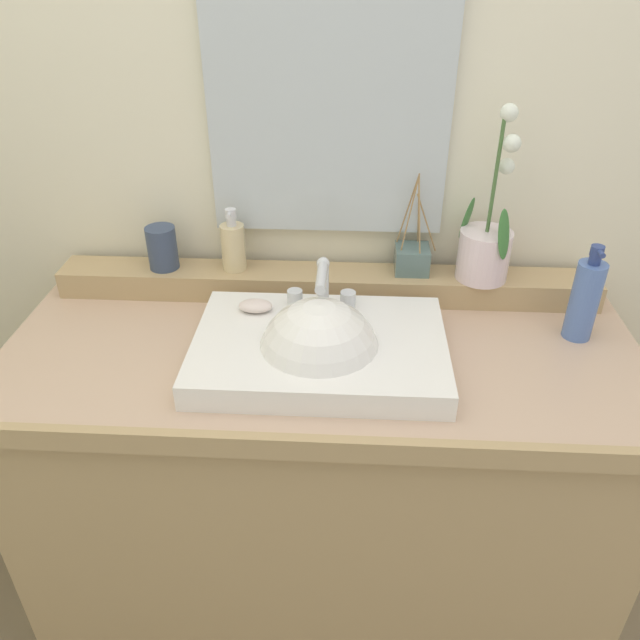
# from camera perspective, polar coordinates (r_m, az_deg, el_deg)

# --- Properties ---
(floor) EXTENTS (3.17, 3.72, 0.10)m
(floor) POSITION_cam_1_polar(r_m,az_deg,el_deg) (1.94, 0.07, -25.42)
(floor) COLOR #7C6C51
(floor) RESTS_ON ground
(wall_back) EXTENTS (3.17, 0.20, 2.52)m
(wall_back) POSITION_cam_1_polar(r_m,az_deg,el_deg) (1.46, 0.99, 19.22)
(wall_back) COLOR beige
(wall_back) RESTS_ON ground
(vanity_cabinet) EXTENTS (1.29, 0.56, 0.87)m
(vanity_cabinet) POSITION_cam_1_polar(r_m,az_deg,el_deg) (1.55, 0.08, -15.72)
(vanity_cabinet) COLOR tan
(vanity_cabinet) RESTS_ON ground
(back_ledge) EXTENTS (1.22, 0.10, 0.06)m
(back_ledge) POSITION_cam_1_polar(r_m,az_deg,el_deg) (1.43, 0.57, 3.35)
(back_ledge) COLOR tan
(back_ledge) RESTS_ON vanity_cabinet
(sink_basin) EXTENTS (0.49, 0.34, 0.27)m
(sink_basin) POSITION_cam_1_polar(r_m,az_deg,el_deg) (1.21, -0.21, -3.12)
(sink_basin) COLOR white
(sink_basin) RESTS_ON vanity_cabinet
(soap_bar) EXTENTS (0.07, 0.04, 0.02)m
(soap_bar) POSITION_cam_1_polar(r_m,az_deg,el_deg) (1.29, -5.90, 1.29)
(soap_bar) COLOR silver
(soap_bar) RESTS_ON sink_basin
(potted_plant) EXTENTS (0.12, 0.12, 0.38)m
(potted_plant) POSITION_cam_1_polar(r_m,az_deg,el_deg) (1.40, 14.90, 6.72)
(potted_plant) COLOR silver
(potted_plant) RESTS_ON back_ledge
(soap_dispenser) EXTENTS (0.05, 0.06, 0.14)m
(soap_dispenser) POSITION_cam_1_polar(r_m,az_deg,el_deg) (1.42, -7.93, 6.77)
(soap_dispenser) COLOR beige
(soap_dispenser) RESTS_ON back_ledge
(tumbler_cup) EXTENTS (0.07, 0.07, 0.10)m
(tumbler_cup) POSITION_cam_1_polar(r_m,az_deg,el_deg) (1.46, -14.20, 6.41)
(tumbler_cup) COLOR #35435E
(tumbler_cup) RESTS_ON back_ledge
(reed_diffuser) EXTENTS (0.09, 0.08, 0.23)m
(reed_diffuser) POSITION_cam_1_polar(r_m,az_deg,el_deg) (1.42, 8.39, 5.62)
(reed_diffuser) COLOR slate
(reed_diffuser) RESTS_ON back_ledge
(lotion_bottle) EXTENTS (0.06, 0.06, 0.21)m
(lotion_bottle) POSITION_cam_1_polar(r_m,az_deg,el_deg) (1.36, 23.01, 1.77)
(lotion_bottle) COLOR #5271B6
(lotion_bottle) RESTS_ON vanity_cabinet
(mirror) EXTENTS (0.50, 0.02, 0.58)m
(mirror) POSITION_cam_1_polar(r_m,az_deg,el_deg) (1.35, 0.80, 19.70)
(mirror) COLOR silver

